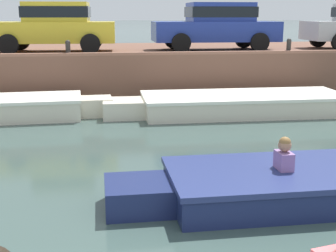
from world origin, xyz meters
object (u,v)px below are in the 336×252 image
(motorboat_passing, at_px, (313,183))
(mooring_bollard_east, at_px, (289,45))
(mooring_bollard_mid, at_px, (68,47))
(boat_moored_west_cream, at_px, (6,108))
(car_left_inner_yellow, at_px, (55,25))
(car_centre_blue, at_px, (217,24))
(boat_moored_central_cream, at_px, (234,104))

(motorboat_passing, bearing_deg, mooring_bollard_east, 71.03)
(mooring_bollard_mid, bearing_deg, boat_moored_west_cream, -132.69)
(car_left_inner_yellow, xyz_separation_m, car_centre_blue, (5.25, 0.00, 0.00))
(car_centre_blue, relative_size, mooring_bollard_east, 9.20)
(motorboat_passing, xyz_separation_m, mooring_bollard_mid, (-4.02, 7.88, 1.48))
(car_centre_blue, relative_size, mooring_bollard_mid, 9.20)
(car_centre_blue, bearing_deg, car_left_inner_yellow, -179.98)
(boat_moored_central_cream, distance_m, motorboat_passing, 6.05)
(motorboat_passing, relative_size, mooring_bollard_east, 13.02)
(mooring_bollard_mid, bearing_deg, mooring_bollard_east, 0.00)
(motorboat_passing, bearing_deg, boat_moored_central_cream, 85.34)
(boat_moored_central_cream, relative_size, mooring_bollard_mid, 14.82)
(boat_moored_west_cream, relative_size, mooring_bollard_east, 11.63)
(car_left_inner_yellow, xyz_separation_m, mooring_bollard_mid, (0.48, -1.42, -0.61))
(car_left_inner_yellow, bearing_deg, motorboat_passing, -64.17)
(boat_moored_central_cream, relative_size, mooring_bollard_east, 14.82)
(boat_moored_central_cream, bearing_deg, mooring_bollard_mid, 157.61)
(boat_moored_central_cream, height_order, motorboat_passing, motorboat_passing)
(mooring_bollard_east, bearing_deg, car_centre_blue, 144.19)
(boat_moored_west_cream, height_order, motorboat_passing, motorboat_passing)
(car_centre_blue, bearing_deg, mooring_bollard_east, -35.81)
(boat_moored_central_cream, bearing_deg, motorboat_passing, -94.66)
(car_left_inner_yellow, height_order, mooring_bollard_east, car_left_inner_yellow)
(mooring_bollard_east, bearing_deg, motorboat_passing, -108.97)
(car_left_inner_yellow, relative_size, mooring_bollard_east, 8.89)
(motorboat_passing, relative_size, car_left_inner_yellow, 1.46)
(boat_moored_west_cream, bearing_deg, mooring_bollard_mid, 47.31)
(boat_moored_central_cream, xyz_separation_m, mooring_bollard_east, (2.22, 1.86, 1.45))
(boat_moored_west_cream, bearing_deg, car_centre_blue, 26.11)
(car_left_inner_yellow, bearing_deg, mooring_bollard_east, -11.11)
(motorboat_passing, bearing_deg, mooring_bollard_mid, 117.01)
(motorboat_passing, height_order, car_left_inner_yellow, car_left_inner_yellow)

